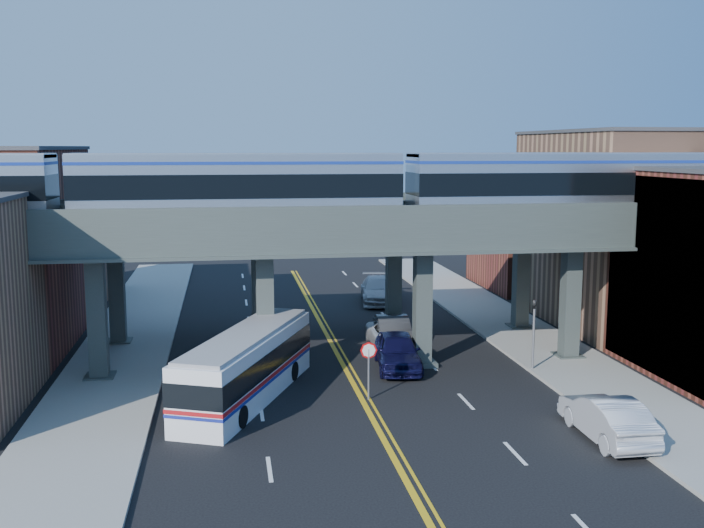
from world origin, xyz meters
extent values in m
plane|color=black|center=(0.00, 0.00, 0.00)|extent=(120.00, 120.00, 0.00)
cube|color=gray|center=(-11.50, 10.00, 0.08)|extent=(5.00, 70.00, 0.16)
cube|color=gray|center=(11.50, 10.00, 0.08)|extent=(5.00, 70.00, 0.16)
cube|color=#8F624A|center=(-18.50, 29.00, 4.00)|extent=(8.00, 10.00, 8.00)
cube|color=#8F624A|center=(18.50, 16.00, 6.00)|extent=(8.00, 14.00, 12.00)
cube|color=brown|center=(18.50, 29.00, 4.50)|extent=(8.00, 10.00, 9.00)
cube|color=teal|center=(14.55, 4.00, 4.75)|extent=(0.10, 9.50, 9.50)
cube|color=#38413E|center=(-12.00, 8.00, 3.00)|extent=(0.85, 0.85, 6.00)
cube|color=#38413E|center=(-4.00, 8.00, 3.00)|extent=(0.85, 0.85, 6.00)
cube|color=#38413E|center=(4.00, 8.00, 3.00)|extent=(0.85, 0.85, 6.00)
cube|color=#38413E|center=(12.00, 8.00, 3.00)|extent=(0.85, 0.85, 6.00)
cube|color=#414B46|center=(0.00, 8.00, 6.70)|extent=(52.00, 3.60, 1.40)
cube|color=#38413E|center=(-12.00, 15.00, 3.00)|extent=(0.85, 0.85, 6.00)
cube|color=#38413E|center=(-4.00, 15.00, 3.00)|extent=(0.85, 0.85, 6.00)
cube|color=#38413E|center=(4.00, 15.00, 3.00)|extent=(0.85, 0.85, 6.00)
cube|color=#38413E|center=(12.00, 15.00, 3.00)|extent=(0.85, 0.85, 6.00)
cube|color=#414B46|center=(0.00, 15.00, 6.70)|extent=(52.00, 3.60, 1.40)
cube|color=black|center=(-10.12, 8.00, 7.53)|extent=(2.24, 2.24, 0.25)
cube|color=black|center=(-0.20, 8.00, 7.53)|extent=(2.24, 2.24, 0.25)
cube|color=#A1A2AA|center=(-5.16, 8.00, 9.29)|extent=(15.50, 2.96, 3.26)
cube|color=black|center=(-5.16, 8.00, 9.44)|extent=(15.52, 3.02, 1.12)
cube|color=black|center=(6.18, 8.00, 7.53)|extent=(2.24, 2.24, 0.25)
cube|color=black|center=(16.10, 8.00, 7.53)|extent=(2.24, 2.24, 0.25)
cube|color=#A1A2AA|center=(11.14, 8.00, 9.29)|extent=(15.50, 2.96, 3.26)
cube|color=black|center=(11.14, 8.00, 9.44)|extent=(15.52, 3.02, 1.12)
cylinder|color=slate|center=(0.30, 3.00, 1.15)|extent=(0.09, 0.09, 2.30)
cylinder|color=red|center=(0.30, 3.00, 2.25)|extent=(0.76, 0.04, 0.76)
cylinder|color=slate|center=(9.20, 6.00, 1.60)|extent=(0.12, 0.12, 3.20)
imported|color=black|center=(9.20, 6.00, 3.65)|extent=(0.15, 0.18, 0.90)
cube|color=white|center=(-5.03, 4.00, 1.43)|extent=(6.56, 11.16, 2.87)
cube|color=black|center=(-5.03, 4.00, 1.80)|extent=(6.63, 11.22, 0.97)
cube|color=#B21419|center=(-5.03, 4.00, 1.16)|extent=(6.62, 11.21, 0.17)
cylinder|color=black|center=(-6.42, 0.73, 0.46)|extent=(2.67, 1.83, 0.93)
cylinder|color=black|center=(-3.81, 6.86, 0.46)|extent=(2.67, 1.83, 0.93)
imported|color=#0E0E35|center=(2.64, 7.63, 0.91)|extent=(2.72, 5.54, 1.82)
imported|color=#313234|center=(3.36, 11.99, 0.84)|extent=(2.13, 5.20, 1.68)
imported|color=silver|center=(3.23, 11.74, 0.71)|extent=(2.43, 5.13, 1.42)
imported|color=#AAAAAF|center=(5.00, 24.64, 0.90)|extent=(3.32, 6.47, 1.80)
imported|color=silver|center=(8.50, -3.15, 0.86)|extent=(1.85, 5.23, 1.72)
camera|label=1|loc=(-5.79, -30.12, 11.16)|focal=40.00mm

